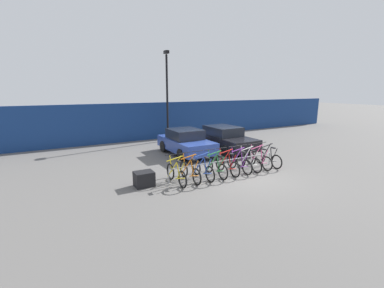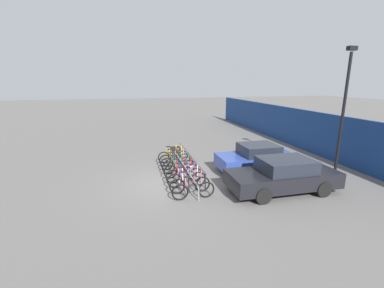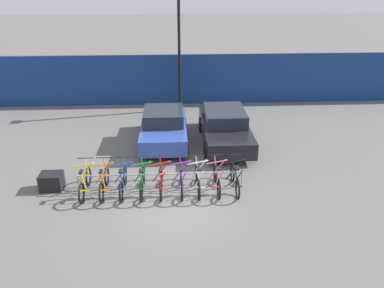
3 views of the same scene
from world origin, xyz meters
name	(u,v)px [view 2 (image 2 of 3)]	position (x,y,z in m)	size (l,w,h in m)	color
ground_plane	(172,182)	(0.00, 0.00, 0.00)	(120.00, 120.00, 0.00)	#605E5B
hoarding_wall	(350,143)	(0.00, 9.50, 1.31)	(36.00, 0.16, 2.63)	navy
bike_rack	(184,167)	(-0.48, 0.68, 0.50)	(5.30, 0.04, 0.57)	gray
bicycle_yellow	(173,156)	(-2.86, 0.53, 0.38)	(0.68, 1.71, 1.05)	black
bicycle_orange	(175,159)	(-2.26, 0.53, 0.38)	(0.68, 1.71, 1.05)	black
bicycle_blue	(177,162)	(-1.67, 0.53, 0.38)	(0.68, 1.71, 1.05)	black
bicycle_green	(179,166)	(-1.06, 0.53, 0.38)	(0.68, 1.71, 1.05)	black
bicycle_red	(181,170)	(-0.46, 0.53, 0.38)	(0.68, 1.71, 1.05)	black
bicycle_purple	(184,175)	(0.19, 0.53, 0.38)	(0.68, 1.71, 1.05)	black
bicycle_white	(187,179)	(0.71, 0.53, 0.38)	(0.68, 1.71, 1.05)	black
bicycle_pink	(190,184)	(1.32, 0.53, 0.38)	(0.68, 1.71, 1.05)	black
bicycle_black	(193,190)	(1.90, 0.53, 0.38)	(0.68, 1.71, 1.05)	black
car_blue	(257,158)	(-0.43, 4.39, 0.69)	(1.91, 3.90, 1.40)	#2D479E
car_black	(283,175)	(2.06, 4.29, 0.69)	(1.91, 4.53, 1.40)	black
lamp_post	(344,104)	(0.33, 8.50, 3.38)	(0.24, 0.44, 6.05)	black
cargo_crate	(176,152)	(-4.01, 0.88, 0.28)	(0.70, 0.56, 0.55)	black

